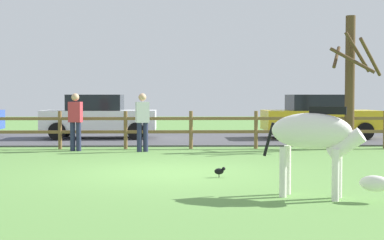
% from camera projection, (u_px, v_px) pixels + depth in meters
% --- Properties ---
extents(ground_plane, '(60.00, 60.00, 0.00)m').
position_uv_depth(ground_plane, '(167.00, 172.00, 11.34)').
color(ground_plane, '#5B8C42').
extents(parking_asphalt, '(28.00, 7.40, 0.05)m').
position_uv_depth(parking_asphalt, '(173.00, 137.00, 20.62)').
color(parking_asphalt, '#47474C').
rests_on(parking_asphalt, ground_plane).
extents(paddock_fence, '(21.35, 0.11, 1.12)m').
position_uv_depth(paddock_fence, '(158.00, 127.00, 16.29)').
color(paddock_fence, brown).
rests_on(paddock_fence, ground_plane).
extents(bare_tree, '(1.70, 1.52, 3.92)m').
position_uv_depth(bare_tree, '(351.00, 79.00, 16.22)').
color(bare_tree, '#513A23').
rests_on(bare_tree, ground_plane).
extents(zebra, '(1.80, 1.07, 1.41)m').
position_uv_depth(zebra, '(316.00, 138.00, 8.47)').
color(zebra, white).
rests_on(zebra, ground_plane).
extents(crow_on_grass, '(0.21, 0.10, 0.20)m').
position_uv_depth(crow_on_grass, '(220.00, 171.00, 10.61)').
color(crow_on_grass, black).
rests_on(crow_on_grass, ground_plane).
extents(parked_car_white, '(4.02, 1.92, 1.56)m').
position_uv_depth(parked_car_white, '(99.00, 116.00, 19.76)').
color(parked_car_white, white).
rests_on(parked_car_white, parking_asphalt).
extents(parked_car_yellow, '(4.03, 1.95, 1.56)m').
position_uv_depth(parked_car_yellow, '(319.00, 116.00, 19.74)').
color(parked_car_yellow, yellow).
rests_on(parked_car_yellow, parking_asphalt).
extents(visitor_left_of_tree, '(0.40, 0.29, 1.64)m').
position_uv_depth(visitor_left_of_tree, '(75.00, 119.00, 15.66)').
color(visitor_left_of_tree, '#232847').
rests_on(visitor_left_of_tree, ground_plane).
extents(visitor_right_of_tree, '(0.41, 0.31, 1.64)m').
position_uv_depth(visitor_right_of_tree, '(142.00, 119.00, 15.45)').
color(visitor_right_of_tree, '#232847').
rests_on(visitor_right_of_tree, ground_plane).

